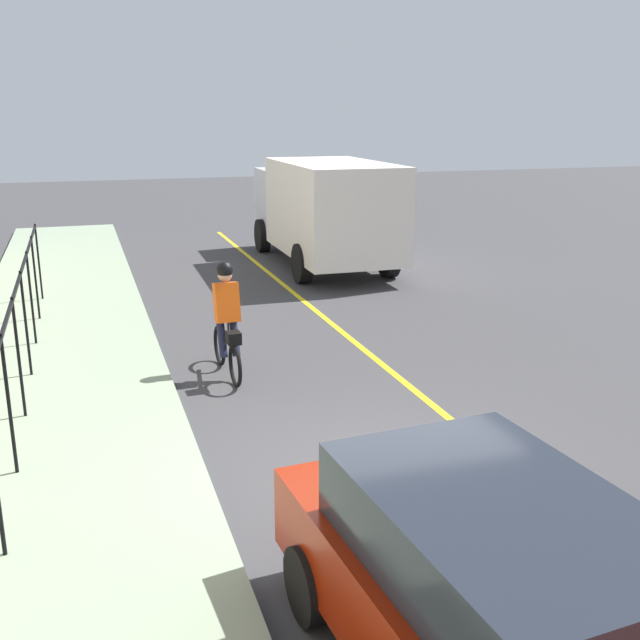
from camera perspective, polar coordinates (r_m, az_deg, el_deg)
ground_plane at (r=8.59m, az=3.94°, el=-11.83°), size 80.00×80.00×0.00m
lane_line_centre at (r=9.25m, az=13.32°, el=-10.10°), size 36.00×0.12×0.01m
sidewalk at (r=8.06m, az=-19.85°, el=-14.20°), size 40.00×3.20×0.15m
iron_fence at (r=8.51m, az=-23.19°, el=-3.77°), size 16.56×0.04×1.60m
cyclist_lead at (r=11.32m, az=-7.21°, el=-0.05°), size 1.71×0.37×1.83m
parked_sedan_rear at (r=5.32m, az=14.52°, el=-21.15°), size 4.51×2.17×1.58m
box_truck_background at (r=19.62m, az=0.30°, el=8.68°), size 6.76×2.65×2.78m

